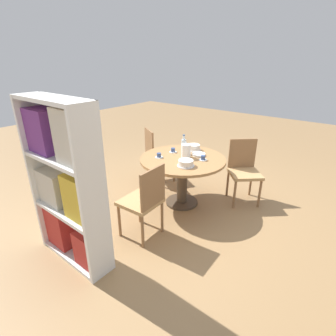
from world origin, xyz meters
TOP-DOWN VIEW (x-y plane):
  - ground_plane at (0.00, 0.00)m, footprint 14.00×14.00m
  - dining_table at (0.00, 0.00)m, footprint 1.18×1.18m
  - chair_a at (-0.11, 0.90)m, footprint 0.44×0.44m
  - chair_b at (-0.63, -0.65)m, footprint 0.59×0.59m
  - chair_c at (0.82, -0.39)m, footprint 0.57×0.57m
  - bookshelf at (0.23, 1.60)m, footprint 0.93×0.28m
  - coffee_pot at (-0.02, -0.04)m, footprint 0.13×0.13m
  - water_bottle at (0.10, -0.15)m, footprint 0.07×0.07m
  - cake_main at (-0.20, 0.22)m, footprint 0.22×0.22m
  - cake_second at (0.06, -0.37)m, footprint 0.21×0.21m
  - cup_a at (0.26, 0.19)m, footprint 0.11×0.11m
  - cup_b at (-0.26, -0.10)m, footprint 0.11×0.11m
  - cup_c at (0.25, -0.10)m, footprint 0.11×0.11m
  - plate_stack at (-0.11, -0.22)m, footprint 0.19×0.19m

SIDE VIEW (x-z plane):
  - ground_plane at x=0.00m, z-range 0.00..0.00m
  - chair_a at x=-0.11m, z-range 0.04..0.95m
  - chair_b at x=-0.63m, z-range 0.04..0.95m
  - chair_c at x=0.82m, z-range 0.04..0.95m
  - dining_table at x=0.00m, z-range 0.21..0.92m
  - plate_stack at x=-0.11m, z-range 0.71..0.74m
  - cup_a at x=0.26m, z-range 0.71..0.77m
  - cup_b at x=-0.26m, z-range 0.71..0.77m
  - cup_c at x=0.25m, z-range 0.71..0.77m
  - cake_main at x=-0.20m, z-range 0.71..0.79m
  - cake_second at x=0.06m, z-range 0.71..0.80m
  - coffee_pot at x=-0.02m, z-range 0.70..0.93m
  - water_bottle at x=0.10m, z-range 0.69..0.96m
  - bookshelf at x=0.23m, z-range -0.02..1.67m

